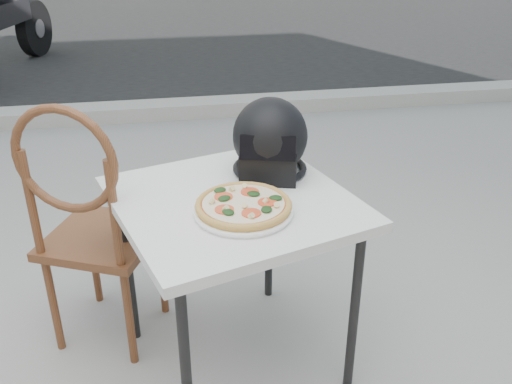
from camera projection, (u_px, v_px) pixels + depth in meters
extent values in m
plane|color=#999691|center=(126.00, 379.00, 2.18)|extent=(80.00, 80.00, 0.00)
cube|color=black|center=(140.00, 27.00, 8.32)|extent=(30.00, 8.00, 0.00)
cube|color=#A09E96|center=(135.00, 111.00, 4.79)|extent=(30.00, 0.25, 0.12)
cube|color=white|center=(233.00, 203.00, 1.96)|extent=(0.96, 0.96, 0.04)
cylinder|color=black|center=(186.00, 373.00, 1.74)|extent=(0.04, 0.04, 0.69)
cylinder|color=black|center=(354.00, 312.00, 2.00)|extent=(0.04, 0.04, 0.69)
cylinder|color=black|center=(128.00, 268.00, 2.24)|extent=(0.04, 0.04, 0.69)
cylinder|color=black|center=(269.00, 230.00, 2.50)|extent=(0.04, 0.04, 0.69)
cylinder|color=white|center=(243.00, 212.00, 1.85)|extent=(0.33, 0.33, 0.01)
torus|color=white|center=(243.00, 210.00, 1.84)|extent=(0.35, 0.35, 0.02)
cylinder|color=gold|center=(243.00, 206.00, 1.84)|extent=(0.39, 0.39, 0.01)
torus|color=gold|center=(243.00, 205.00, 1.84)|extent=(0.40, 0.40, 0.02)
cylinder|color=red|center=(243.00, 204.00, 1.83)|extent=(0.35, 0.35, 0.00)
cylinder|color=beige|center=(243.00, 203.00, 1.83)|extent=(0.34, 0.34, 0.00)
cylinder|color=#DE4A26|center=(267.00, 202.00, 1.83)|extent=(0.08, 0.08, 0.00)
cylinder|color=#DE4A26|center=(250.00, 192.00, 1.90)|extent=(0.08, 0.08, 0.00)
cylinder|color=#DE4A26|center=(223.00, 197.00, 1.87)|extent=(0.08, 0.08, 0.00)
cylinder|color=#DE4A26|center=(224.00, 209.00, 1.79)|extent=(0.08, 0.08, 0.00)
cylinder|color=#DE4A26|center=(251.00, 213.00, 1.77)|extent=(0.08, 0.08, 0.00)
ellipsoid|color=#183814|center=(253.00, 194.00, 1.88)|extent=(0.05, 0.05, 0.01)
ellipsoid|color=#183814|center=(224.00, 198.00, 1.85)|extent=(0.05, 0.05, 0.01)
ellipsoid|color=#183814|center=(267.00, 209.00, 1.78)|extent=(0.05, 0.05, 0.01)
ellipsoid|color=#183814|center=(228.00, 212.00, 1.77)|extent=(0.05, 0.06, 0.01)
ellipsoid|color=#183814|center=(276.00, 198.00, 1.85)|extent=(0.05, 0.04, 0.01)
ellipsoid|color=#183814|center=(220.00, 190.00, 1.90)|extent=(0.06, 0.05, 0.01)
cylinder|color=beige|center=(245.00, 206.00, 1.80)|extent=(0.02, 0.03, 0.02)
cylinder|color=beige|center=(232.00, 189.00, 1.90)|extent=(0.03, 0.03, 0.02)
cylinder|color=beige|center=(266.00, 201.00, 1.83)|extent=(0.03, 0.02, 0.02)
cylinder|color=beige|center=(245.00, 186.00, 1.92)|extent=(0.02, 0.03, 0.02)
cylinder|color=beige|center=(251.00, 216.00, 1.74)|extent=(0.03, 0.03, 0.02)
cylinder|color=beige|center=(212.00, 201.00, 1.83)|extent=(0.03, 0.02, 0.02)
cylinder|color=beige|center=(277.00, 205.00, 1.80)|extent=(0.02, 0.03, 0.02)
cylinder|color=beige|center=(226.00, 208.00, 1.78)|extent=(0.03, 0.03, 0.02)
ellipsoid|color=black|center=(270.00, 136.00, 2.08)|extent=(0.34, 0.35, 0.28)
cube|color=black|center=(268.00, 167.00, 2.04)|extent=(0.22, 0.15, 0.11)
torus|color=black|center=(270.00, 168.00, 2.13)|extent=(0.34, 0.34, 0.02)
cube|color=black|center=(268.00, 148.00, 1.96)|extent=(0.20, 0.09, 0.09)
cube|color=brown|center=(103.00, 237.00, 2.24)|extent=(0.53, 0.53, 0.04)
cylinder|color=brown|center=(162.00, 269.00, 2.45)|extent=(0.04, 0.04, 0.44)
cylinder|color=brown|center=(94.00, 259.00, 2.52)|extent=(0.04, 0.04, 0.44)
cylinder|color=brown|center=(129.00, 317.00, 2.17)|extent=(0.04, 0.04, 0.44)
cylinder|color=brown|center=(53.00, 304.00, 2.24)|extent=(0.04, 0.04, 0.44)
cylinder|color=brown|center=(115.00, 216.00, 1.96)|extent=(0.04, 0.04, 0.42)
cylinder|color=brown|center=(32.00, 205.00, 2.03)|extent=(0.04, 0.04, 0.42)
torus|color=brown|center=(64.00, 160.00, 1.90)|extent=(0.37, 0.19, 0.40)
cylinder|color=black|center=(34.00, 28.00, 6.64)|extent=(0.31, 0.64, 0.63)
cylinder|color=gray|center=(34.00, 28.00, 6.64)|extent=(0.20, 0.24, 0.21)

